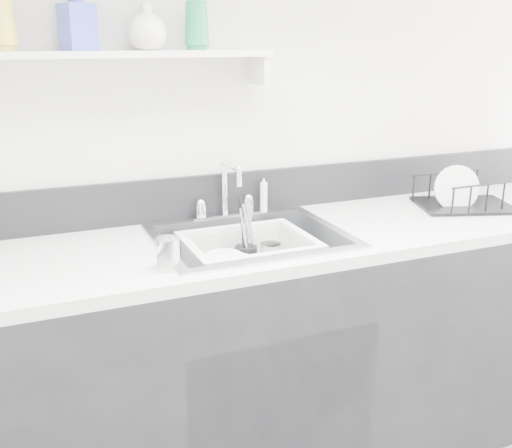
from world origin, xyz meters
name	(u,v)px	position (x,y,z in m)	size (l,w,h in m)	color
counter_run	(251,357)	(0.00, 1.19, 0.46)	(3.20, 0.62, 0.92)	black
backsplash	(221,194)	(0.00, 1.49, 1.00)	(3.20, 0.02, 0.16)	black
sink	(250,261)	(0.00, 1.19, 0.83)	(0.64, 0.52, 0.20)	silver
faucet	(226,203)	(0.00, 1.44, 0.98)	(0.26, 0.18, 0.23)	silver
side_sprayer	(264,195)	(0.16, 1.44, 0.99)	(0.03, 0.03, 0.14)	silver
wall_shelf	(124,57)	(-0.35, 1.42, 1.51)	(1.00, 0.16, 0.12)	silver
wash_tub	(249,261)	(-0.01, 1.18, 0.84)	(0.43, 0.35, 0.17)	silver
plate_stack	(231,278)	(-0.08, 1.15, 0.79)	(0.26, 0.26, 0.10)	white
utensil_cup	(246,257)	(0.01, 1.25, 0.83)	(0.08, 0.08, 0.27)	black
ladle	(238,270)	(-0.04, 1.19, 0.80)	(0.26, 0.09, 0.07)	silver
tumbler_in_tub	(271,258)	(0.09, 1.22, 0.82)	(0.07, 0.07, 0.11)	white
tumbler_counter	(168,254)	(-0.34, 1.00, 0.97)	(0.07, 0.07, 0.10)	white
dish_rack	(465,191)	(0.94, 1.21, 0.98)	(0.36, 0.27, 0.13)	black
bowl_small	(283,274)	(0.10, 1.14, 0.78)	(0.11, 0.11, 0.03)	white
soap_bottle_b	(77,16)	(-0.49, 1.42, 1.64)	(0.09, 0.10, 0.21)	#3D4FBF
soap_bottle_c	(147,25)	(-0.27, 1.41, 1.61)	(0.12, 0.12, 0.16)	beige
soap_bottle_d	(196,16)	(-0.10, 1.40, 1.64)	(0.08, 0.08, 0.22)	#1B784C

